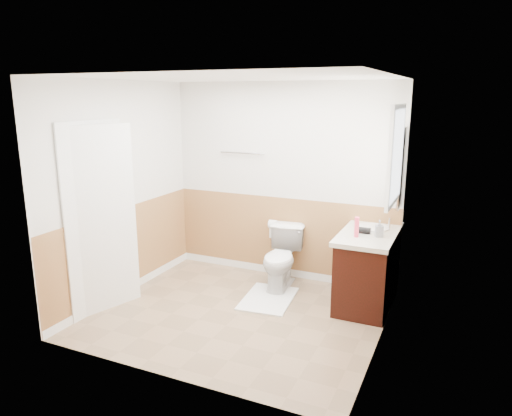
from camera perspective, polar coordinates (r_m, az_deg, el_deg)
The scene contains 32 objects.
floor at distance 5.28m, azimuth -2.16°, elevation -12.70°, with size 3.00×3.00×0.00m, color #8C7051.
ceiling at distance 4.74m, azimuth -2.43°, elevation 15.52°, with size 3.00×3.00×0.00m, color white.
wall_back at distance 6.03m, azimuth 3.25°, elevation 3.15°, with size 3.00×3.00×0.00m, color silver.
wall_front at distance 3.78m, azimuth -11.13°, elevation -3.39°, with size 3.00×3.00×0.00m, color silver.
wall_left at distance 5.68m, azimuth -15.96°, elevation 2.00°, with size 3.00×3.00×0.00m, color silver.
wall_right at distance 4.42m, azimuth 15.40°, elevation -1.18°, with size 3.00×3.00×0.00m, color silver.
wainscot_back at distance 6.20m, azimuth 3.12°, elevation -3.71°, with size 3.00×3.00×0.00m, color #AA7444.
wainscot_front at distance 4.07m, azimuth -10.54°, elevation -13.50°, with size 3.00×3.00×0.00m, color #AA7444.
wainscot_left at distance 5.86m, azimuth -15.40°, elevation -5.21°, with size 2.60×2.60×0.00m, color #AA7444.
wainscot_right at distance 4.66m, azimuth 14.67°, elevation -10.12°, with size 2.60×2.60×0.00m, color #AA7444.
toilet at distance 5.84m, azimuth 3.09°, elevation -6.10°, with size 0.42×0.73×0.75m, color white.
bath_mat at distance 5.62m, azimuth 1.49°, elevation -10.89°, with size 0.55×0.80×0.02m, color white.
vanity_cabinet at distance 5.54m, azimuth 13.38°, elevation -7.28°, with size 0.55×1.10×0.80m, color black.
vanity_knob_left at distance 5.46m, azimuth 10.16°, elevation -5.77°, with size 0.03×0.03×0.03m, color #B7B6BD.
vanity_knob_right at distance 5.64m, azimuth 10.67°, elevation -5.15°, with size 0.03×0.03×0.03m, color silver.
countertop at distance 5.41m, azimuth 13.52°, elevation -3.05°, with size 0.60×1.15×0.05m, color beige.
sink_basin at distance 5.54m, azimuth 13.95°, elevation -2.31°, with size 0.36×0.36×0.02m, color white.
faucet at distance 5.50m, azimuth 15.82°, elevation -1.90°, with size 0.02×0.02×0.14m, color silver.
lotion_bottle at distance 5.15m, azimuth 12.07°, elevation -2.27°, with size 0.05×0.05×0.22m, color #EF3D5B.
soap_dispenser at distance 5.22m, azimuth 14.68°, elevation -2.41°, with size 0.08×0.08×0.18m, color gray.
hair_dryer_body at distance 5.31m, azimuth 12.94°, elevation -2.65°, with size 0.07×0.07×0.14m, color black.
hair_dryer_handle at distance 5.36m, azimuth 12.69°, elevation -2.84°, with size 0.03×0.03×0.07m, color black.
mirror_panel at distance 5.43m, azimuth 17.23°, elevation 4.62°, with size 0.02×0.35×0.90m, color silver.
window_frame at distance 4.90m, azimuth 16.54°, elevation 6.13°, with size 0.04×0.80×1.00m, color white.
window_glass at distance 4.90m, azimuth 16.72°, elevation 6.11°, with size 0.01×0.70×0.90m, color white.
door at distance 5.34m, azimuth -18.07°, elevation -1.41°, with size 0.05×0.80×2.04m, color white.
door_frame at distance 5.39m, azimuth -18.68°, elevation -1.21°, with size 0.02×0.92×2.10m, color white.
door_knob at distance 5.56m, azimuth -15.29°, elevation -1.39°, with size 0.06×0.06×0.06m, color silver.
towel_bar at distance 6.15m, azimuth -1.70°, elevation 6.66°, with size 0.02×0.02×0.62m, color silver.
tp_holder_bar at distance 6.12m, azimuth 2.06°, elevation -1.96°, with size 0.02×0.02×0.14m, color silver.
tp_roll at distance 6.12m, azimuth 2.06°, elevation -1.96°, with size 0.11×0.11×0.10m, color white.
tp_sheet at distance 6.15m, azimuth 2.06°, elevation -2.95°, with size 0.10×0.01×0.16m, color white.
Camera 1 is at (2.13, -4.24, 2.34)m, focal length 33.09 mm.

